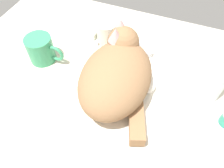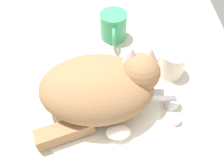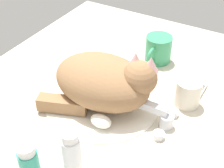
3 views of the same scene
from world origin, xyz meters
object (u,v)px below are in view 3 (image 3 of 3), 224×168
Objects in this scene: faucet at (162,118)px; toothpaste_bottle at (73,162)px; cat at (106,82)px; coffee_mug at (158,49)px; rinse_cup at (188,93)px; soap_bar at (193,84)px.

faucet is 0.81× the size of toothpaste_bottle.
toothpaste_bottle reaches higher than faucet.
coffee_mug is at bearing 173.06° from cat.
coffee_mug is at bearing -135.12° from rinse_cup.
coffee_mug is at bearing -154.02° from faucet.
coffee_mug is at bearing -122.12° from soap_bar.
coffee_mug is 52.69cm from toothpaste_bottle.
faucet is 27.54cm from toothpaste_bottle.
rinse_cup is 0.50× the size of toothpaste_bottle.
cat reaches higher than toothpaste_bottle.
soap_bar is at bearing 133.32° from cat.
soap_bar is at bearing 173.19° from faucet.
cat is 2.30× the size of coffee_mug.
rinse_cup reaches higher than soap_bar.
rinse_cup is at bearing 166.49° from faucet.
soap_bar is (9.47, 15.09, -1.87)cm from coffee_mug.
toothpaste_bottle is at bearing -17.22° from rinse_cup.
cat is (0.05, -16.29, 5.18)cm from faucet.
faucet is 17.38cm from soap_bar.
cat is 1.90× the size of toothpaste_bottle.
rinse_cup is at bearing 120.26° from cat.
toothpaste_bottle is (25.70, -8.73, 4.61)cm from faucet.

